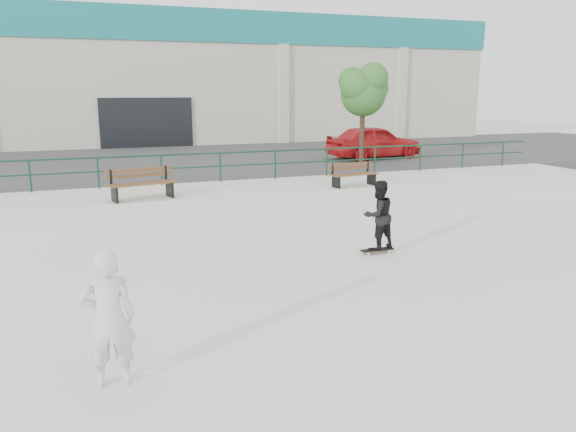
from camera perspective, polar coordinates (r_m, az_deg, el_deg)
name	(u,v)px	position (r m, az deg, el deg)	size (l,w,h in m)	color
ground	(314,313)	(9.44, 2.65, -9.81)	(120.00, 120.00, 0.00)	beige
ledge	(200,197)	(18.17, -8.95, 1.88)	(30.00, 3.00, 0.50)	beige
parking_strip	(163,165)	(26.47, -12.57, 5.10)	(60.00, 14.00, 0.50)	#343434
railing	(191,162)	(19.28, -9.81, 5.46)	(28.00, 0.06, 1.03)	#153A25
commercial_building	(131,75)	(40.18, -15.65, 13.62)	(44.20, 16.33, 8.00)	beige
bench_left	(142,184)	(16.83, -14.64, 3.17)	(2.03, 0.96, 0.90)	brown
bench_right	(353,175)	(18.67, 6.64, 4.20)	(1.71, 0.67, 0.77)	brown
tree	(364,88)	(24.32, 7.71, 12.72)	(2.38, 2.11, 4.22)	#3D281E
red_car	(374,142)	(26.47, 8.71, 7.47)	(1.81, 4.49, 1.53)	#B51617
skateboard	(377,250)	(12.86, 9.03, -3.43)	(0.78, 0.22, 0.09)	black
standing_skater	(378,215)	(12.67, 9.16, 0.08)	(0.76, 0.59, 1.57)	black
seated_skater	(109,318)	(7.30, -17.75, -9.86)	(0.65, 0.42, 1.77)	silver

